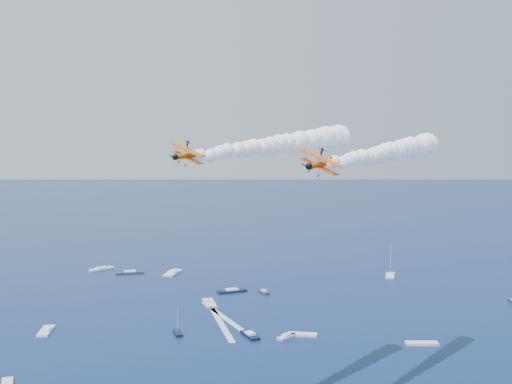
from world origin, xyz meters
name	(u,v)px	position (x,y,z in m)	size (l,w,h in m)	color
biplane_lead	(320,164)	(7.36, 18.08, 54.25)	(8.31, 9.32, 5.61)	#FF5305
biplane_trail	(188,156)	(-18.66, 18.41, 56.11)	(6.85, 7.68, 4.63)	#E56004
smoke_trail_lead	(385,153)	(29.83, 31.95, 56.23)	(45.49, 30.23, 9.62)	white
smoke_trail_trail	(278,145)	(3.96, 32.02, 58.09)	(45.75, 29.79, 9.62)	white
spectator_boats	(173,308)	(-3.85, 118.27, 0.35)	(232.86, 175.17, 0.70)	#303440
boat_wakes	(330,320)	(43.20, 87.52, 0.03)	(112.02, 77.52, 0.04)	white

